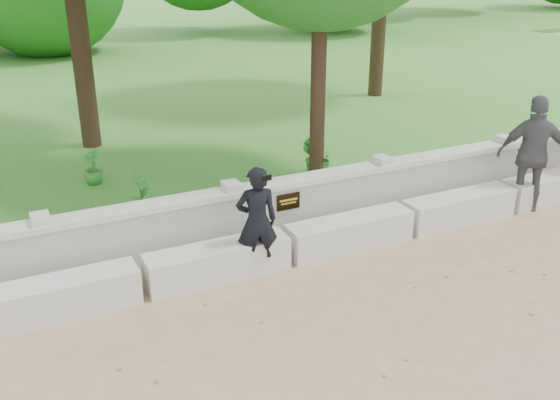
# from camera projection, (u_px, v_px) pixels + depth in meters

# --- Properties ---
(ground) EXTENTS (80.00, 80.00, 0.00)m
(ground) POSITION_uv_depth(u_px,v_px,m) (363.00, 333.00, 6.97)
(ground) COLOR tan
(ground) RESTS_ON ground
(lawn) EXTENTS (40.00, 22.00, 0.25)m
(lawn) POSITION_uv_depth(u_px,v_px,m) (104.00, 85.00, 18.53)
(lawn) COLOR #2F7328
(lawn) RESTS_ON ground
(concrete_bench) EXTENTS (11.90, 0.45, 0.45)m
(concrete_bench) POSITION_uv_depth(u_px,v_px,m) (287.00, 246.00, 8.46)
(concrete_bench) COLOR beige
(concrete_bench) RESTS_ON ground
(parapet_wall) EXTENTS (12.50, 0.35, 0.90)m
(parapet_wall) POSITION_uv_depth(u_px,v_px,m) (265.00, 212.00, 8.95)
(parapet_wall) COLOR beige
(parapet_wall) RESTS_ON ground
(man_main) EXTENTS (0.60, 0.55, 1.48)m
(man_main) POSITION_uv_depth(u_px,v_px,m) (257.00, 221.00, 7.98)
(man_main) COLOR black
(man_main) RESTS_ON ground
(visitor_right) EXTENTS (1.16, 1.02, 1.88)m
(visitor_right) POSITION_uv_depth(u_px,v_px,m) (533.00, 154.00, 9.86)
(visitor_right) COLOR #44454A
(visitor_right) RESTS_ON ground
(shrub_a) EXTENTS (0.41, 0.40, 0.66)m
(shrub_a) POSITION_uv_depth(u_px,v_px,m) (141.00, 194.00, 9.30)
(shrub_a) COLOR #307B29
(shrub_a) RESTS_ON lawn
(shrub_b) EXTENTS (0.38, 0.42, 0.61)m
(shrub_b) POSITION_uv_depth(u_px,v_px,m) (311.00, 156.00, 10.98)
(shrub_b) COLOR #307B29
(shrub_b) RESTS_ON lawn
(shrub_c) EXTENTS (0.62, 0.58, 0.57)m
(shrub_c) POSITION_uv_depth(u_px,v_px,m) (320.00, 159.00, 10.93)
(shrub_c) COLOR #307B29
(shrub_c) RESTS_ON lawn
(shrub_d) EXTENTS (0.43, 0.44, 0.59)m
(shrub_d) POSITION_uv_depth(u_px,v_px,m) (93.00, 167.00, 10.48)
(shrub_d) COLOR #307B29
(shrub_d) RESTS_ON lawn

